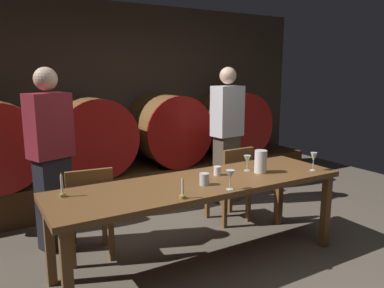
{
  "coord_description": "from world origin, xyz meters",
  "views": [
    {
      "loc": [
        -1.82,
        -2.39,
        1.71
      ],
      "look_at": [
        -0.04,
        0.66,
        1.02
      ],
      "focal_mm": 34.92,
      "sensor_mm": 36.0,
      "label": 1
    }
  ],
  "objects_px": {
    "chair_left": "(89,209)",
    "candle_right": "(183,193)",
    "wine_glass_right": "(314,158)",
    "cup_right": "(217,171)",
    "wine_glass_left": "(230,175)",
    "wine_glass_center": "(247,160)",
    "wine_barrel_center_left": "(90,135)",
    "cup_left": "(204,179)",
    "wine_barrel_center_right": "(166,129)",
    "chair_right": "(232,181)",
    "guest_left": "(51,158)",
    "wine_barrel_far_right": "(228,123)",
    "candle_left": "(62,190)",
    "pitcher": "(261,162)",
    "guest_right": "(227,134)",
    "dining_table": "(202,189)"
  },
  "relations": [
    {
      "from": "guest_right",
      "to": "cup_right",
      "type": "relative_size",
      "value": 21.38
    },
    {
      "from": "chair_left",
      "to": "guest_left",
      "type": "height_order",
      "value": "guest_left"
    },
    {
      "from": "wine_barrel_far_right",
      "to": "wine_barrel_center_left",
      "type": "bearing_deg",
      "value": 180.0
    },
    {
      "from": "candle_left",
      "to": "candle_right",
      "type": "height_order",
      "value": "candle_left"
    },
    {
      "from": "guest_left",
      "to": "cup_right",
      "type": "xyz_separation_m",
      "value": [
        1.28,
        -0.91,
        -0.09
      ]
    },
    {
      "from": "wine_glass_center",
      "to": "cup_left",
      "type": "distance_m",
      "value": 0.63
    },
    {
      "from": "chair_right",
      "to": "cup_right",
      "type": "height_order",
      "value": "chair_right"
    },
    {
      "from": "cup_right",
      "to": "wine_glass_center",
      "type": "bearing_deg",
      "value": -2.02
    },
    {
      "from": "guest_left",
      "to": "pitcher",
      "type": "relative_size",
      "value": 8.21
    },
    {
      "from": "candle_right",
      "to": "guest_left",
      "type": "bearing_deg",
      "value": 118.1
    },
    {
      "from": "chair_left",
      "to": "candle_left",
      "type": "relative_size",
      "value": 4.55
    },
    {
      "from": "dining_table",
      "to": "wine_glass_center",
      "type": "relative_size",
      "value": 17.48
    },
    {
      "from": "cup_right",
      "to": "pitcher",
      "type": "bearing_deg",
      "value": -17.93
    },
    {
      "from": "chair_left",
      "to": "wine_glass_center",
      "type": "height_order",
      "value": "wine_glass_center"
    },
    {
      "from": "chair_left",
      "to": "candle_right",
      "type": "xyz_separation_m",
      "value": [
        0.48,
        -0.89,
        0.33
      ]
    },
    {
      "from": "cup_left",
      "to": "guest_left",
      "type": "bearing_deg",
      "value": 132.72
    },
    {
      "from": "wine_glass_center",
      "to": "dining_table",
      "type": "bearing_deg",
      "value": -172.17
    },
    {
      "from": "wine_barrel_center_right",
      "to": "chair_left",
      "type": "bearing_deg",
      "value": -135.29
    },
    {
      "from": "wine_glass_center",
      "to": "wine_glass_right",
      "type": "relative_size",
      "value": 0.85
    },
    {
      "from": "wine_barrel_far_right",
      "to": "pitcher",
      "type": "height_order",
      "value": "wine_barrel_far_right"
    },
    {
      "from": "guest_left",
      "to": "wine_glass_right",
      "type": "bearing_deg",
      "value": 129.55
    },
    {
      "from": "wine_barrel_center_left",
      "to": "wine_barrel_center_right",
      "type": "xyz_separation_m",
      "value": [
        1.08,
        0.0,
        0.0
      ]
    },
    {
      "from": "wine_barrel_center_left",
      "to": "candle_left",
      "type": "relative_size",
      "value": 5.1
    },
    {
      "from": "wine_barrel_far_right",
      "to": "guest_right",
      "type": "bearing_deg",
      "value": -126.75
    },
    {
      "from": "wine_barrel_center_left",
      "to": "wine_glass_right",
      "type": "xyz_separation_m",
      "value": [
        1.51,
        -2.33,
        -0.01
      ]
    },
    {
      "from": "wine_barrel_far_right",
      "to": "cup_right",
      "type": "relative_size",
      "value": 11.93
    },
    {
      "from": "wine_glass_center",
      "to": "pitcher",
      "type": "bearing_deg",
      "value": -61.03
    },
    {
      "from": "wine_barrel_center_left",
      "to": "wine_glass_left",
      "type": "xyz_separation_m",
      "value": [
        0.47,
        -2.4,
        -0.01
      ]
    },
    {
      "from": "wine_glass_left",
      "to": "wine_glass_center",
      "type": "height_order",
      "value": "wine_glass_left"
    },
    {
      "from": "guest_right",
      "to": "wine_glass_right",
      "type": "bearing_deg",
      "value": 82.07
    },
    {
      "from": "guest_right",
      "to": "cup_right",
      "type": "bearing_deg",
      "value": 44.18
    },
    {
      "from": "candle_right",
      "to": "guest_right",
      "type": "bearing_deg",
      "value": 45.62
    },
    {
      "from": "candle_left",
      "to": "candle_right",
      "type": "xyz_separation_m",
      "value": [
        0.77,
        -0.49,
        -0.01
      ]
    },
    {
      "from": "dining_table",
      "to": "guest_left",
      "type": "bearing_deg",
      "value": 136.63
    },
    {
      "from": "wine_glass_left",
      "to": "chair_right",
      "type": "bearing_deg",
      "value": 52.63
    },
    {
      "from": "dining_table",
      "to": "chair_right",
      "type": "xyz_separation_m",
      "value": [
        0.81,
        0.64,
        -0.21
      ]
    },
    {
      "from": "wine_glass_right",
      "to": "cup_right",
      "type": "xyz_separation_m",
      "value": [
        -0.89,
        0.33,
        -0.09
      ]
    },
    {
      "from": "guest_left",
      "to": "candle_right",
      "type": "height_order",
      "value": "guest_left"
    },
    {
      "from": "wine_barrel_center_right",
      "to": "candle_right",
      "type": "relative_size",
      "value": 5.68
    },
    {
      "from": "wine_barrel_center_right",
      "to": "wine_glass_center",
      "type": "relative_size",
      "value": 6.58
    },
    {
      "from": "wine_barrel_center_right",
      "to": "chair_right",
      "type": "height_order",
      "value": "wine_barrel_center_right"
    },
    {
      "from": "guest_left",
      "to": "guest_right",
      "type": "relative_size",
      "value": 0.99
    },
    {
      "from": "wine_glass_left",
      "to": "wine_glass_center",
      "type": "relative_size",
      "value": 1.08
    },
    {
      "from": "cup_left",
      "to": "pitcher",
      "type": "bearing_deg",
      "value": 5.55
    },
    {
      "from": "wine_barrel_center_left",
      "to": "chair_left",
      "type": "xyz_separation_m",
      "value": [
        -0.44,
        -1.51,
        -0.42
      ]
    },
    {
      "from": "wine_barrel_center_left",
      "to": "dining_table",
      "type": "xyz_separation_m",
      "value": [
        0.39,
        -2.09,
        -0.2
      ]
    },
    {
      "from": "wine_glass_left",
      "to": "wine_glass_center",
      "type": "xyz_separation_m",
      "value": [
        0.49,
        0.39,
        -0.01
      ]
    },
    {
      "from": "candle_left",
      "to": "pitcher",
      "type": "distance_m",
      "value": 1.77
    },
    {
      "from": "wine_barrel_far_right",
      "to": "guest_left",
      "type": "height_order",
      "value": "guest_left"
    },
    {
      "from": "guest_right",
      "to": "cup_right",
      "type": "distance_m",
      "value": 1.46
    }
  ]
}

